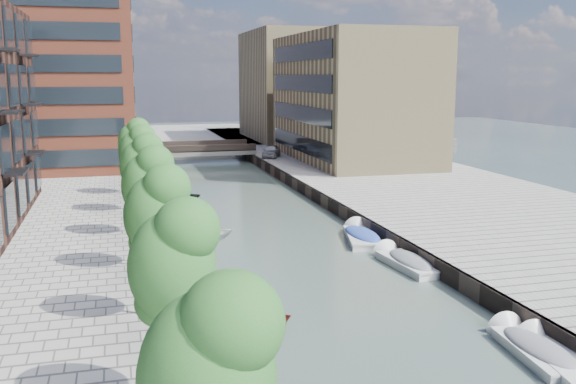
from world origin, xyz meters
name	(u,v)px	position (x,y,z in m)	size (l,w,h in m)	color
water	(254,215)	(0.00, 40.00, 0.00)	(300.00, 300.00, 0.00)	#38473F
quay_right	(444,198)	(16.00, 40.00, 0.50)	(20.00, 140.00, 1.00)	gray
quay_wall_left	(172,213)	(-6.10, 40.00, 0.50)	(0.25, 140.00, 1.00)	#332823
quay_wall_right	(330,204)	(6.10, 40.00, 0.50)	(0.25, 140.00, 1.00)	#332823
far_closure	(178,137)	(0.00, 100.00, 0.50)	(80.00, 40.00, 1.00)	gray
tower	(38,20)	(-17.00, 65.00, 16.00)	(18.00, 18.00, 30.00)	brown
tan_block_near	(351,97)	(16.00, 62.00, 8.00)	(12.00, 25.00, 14.00)	tan
tan_block_far	(290,85)	(16.00, 88.00, 9.00)	(12.00, 20.00, 16.00)	tan
bridge	(199,150)	(0.00, 72.00, 1.39)	(13.00, 6.00, 1.30)	gray
tree_0	(207,367)	(-8.50, 4.00, 5.31)	(2.50, 2.50, 5.95)	#382619
tree_1	(172,259)	(-8.50, 11.00, 5.31)	(2.50, 2.50, 5.95)	#382619
tree_2	(156,210)	(-8.50, 18.00, 5.31)	(2.50, 2.50, 5.95)	#382619
tree_3	(147,181)	(-8.50, 25.00, 5.31)	(2.50, 2.50, 5.95)	#382619
tree_4	(141,163)	(-8.50, 32.00, 5.31)	(2.50, 2.50, 5.95)	#382619
tree_5	(137,150)	(-8.50, 39.00, 5.31)	(2.50, 2.50, 5.95)	#382619
tree_6	(134,140)	(-8.50, 46.00, 5.31)	(2.50, 2.50, 5.95)	#382619
lamp_0	(239,359)	(-7.20, 8.00, 3.51)	(0.24, 0.24, 4.12)	black
lamp_1	(177,220)	(-7.20, 24.00, 3.51)	(0.24, 0.24, 4.12)	black
lamp_2	(156,173)	(-7.20, 40.00, 3.51)	(0.24, 0.24, 4.12)	black
sloop_2	(247,331)	(-5.03, 17.95, 0.00)	(3.07, 4.29, 0.89)	maroon
sloop_3	(200,241)	(-4.96, 33.27, 0.00)	(3.56, 4.99, 1.03)	white
sloop_4	(177,199)	(-4.99, 48.07, 0.00)	(2.88, 4.04, 0.84)	black
motorboat_1	(532,348)	(5.03, 13.07, 0.19)	(2.11, 4.90, 1.59)	silver
motorboat_2	(559,361)	(5.44, 12.01, 0.10)	(2.49, 5.25, 1.68)	silver
motorboat_3	(361,236)	(5.10, 30.86, 0.22)	(3.05, 5.65, 1.79)	silver
motorboat_4	(405,262)	(5.35, 24.81, 0.21)	(2.24, 5.29, 1.71)	silver
car	(271,151)	(7.68, 65.96, 1.73)	(1.71, 4.26, 1.45)	#A6A7AB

